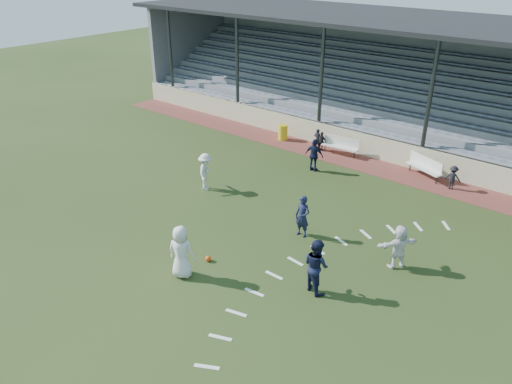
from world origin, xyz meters
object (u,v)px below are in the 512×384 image
(football, at_px, (208,259))
(player_navy_lead, at_px, (303,216))
(bench_left, at_px, (341,144))
(trash_bin, at_px, (283,132))
(player_white_lead, at_px, (181,252))
(bench_right, at_px, (425,165))

(football, bearing_deg, player_navy_lead, 66.29)
(bench_left, xyz_separation_m, trash_bin, (-3.71, -0.16, -0.13))
(trash_bin, bearing_deg, player_white_lead, -67.59)
(player_white_lead, bearing_deg, bench_right, -126.35)
(football, relative_size, player_white_lead, 0.11)
(football, distance_m, player_white_lead, 1.43)
(bench_left, relative_size, trash_bin, 2.35)
(bench_right, bearing_deg, football, -82.36)
(trash_bin, relative_size, player_white_lead, 0.46)
(bench_left, distance_m, player_white_lead, 12.91)
(bench_right, relative_size, trash_bin, 2.32)
(player_white_lead, bearing_deg, trash_bin, -90.64)
(bench_right, xyz_separation_m, player_navy_lead, (-1.43, -8.23, 0.25))
(bench_right, bearing_deg, trash_bin, -156.19)
(bench_right, xyz_separation_m, football, (-2.99, -11.78, -0.48))
(bench_right, distance_m, trash_bin, 8.28)
(trash_bin, bearing_deg, bench_left, 2.53)
(trash_bin, distance_m, player_navy_lead, 10.50)
(bench_left, height_order, football, bench_left)
(bench_left, xyz_separation_m, football, (1.57, -11.67, -0.48))
(player_navy_lead, bearing_deg, bench_right, 79.79)
(bench_right, relative_size, football, 9.57)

